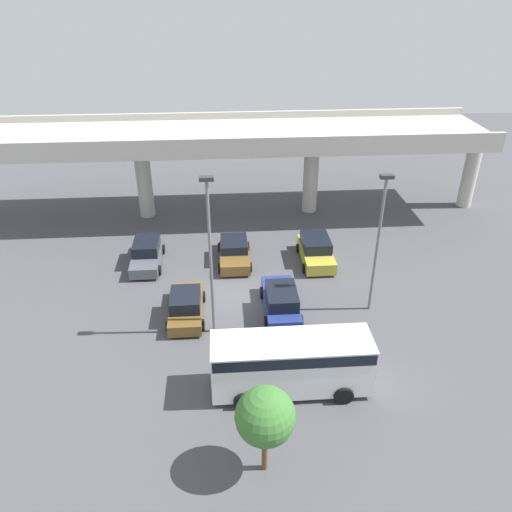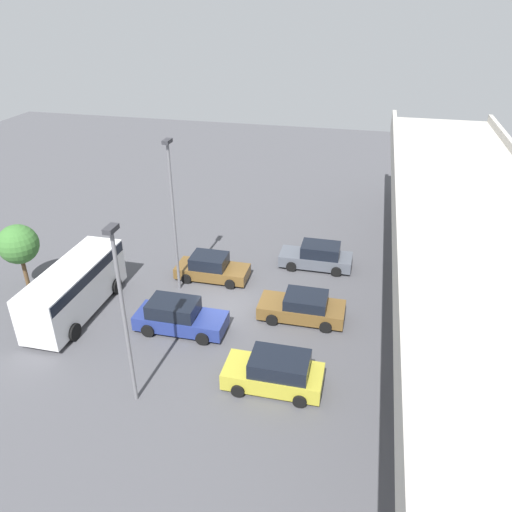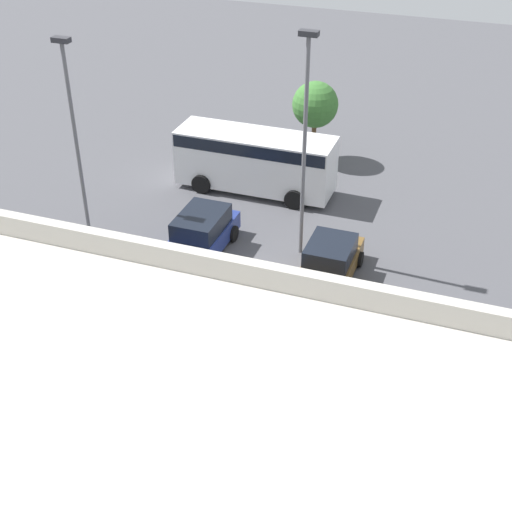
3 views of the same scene
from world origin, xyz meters
name	(u,v)px [view 1 (image 1 of 3)]	position (x,y,z in m)	size (l,w,h in m)	color
ground_plane	(235,297)	(0.00, 0.00, 0.00)	(85.76, 85.76, 0.00)	#4C4C51
highway_overpass	(227,141)	(0.00, 12.40, 6.04)	(41.22, 7.61, 7.37)	#BCB7AD
parked_car_0	(147,253)	(-5.80, 4.57, 0.76)	(2.09, 4.63, 1.64)	#515660
parked_car_1	(186,306)	(-2.85, -1.67, 0.72)	(2.11, 4.50, 1.59)	brown
parked_car_2	(234,251)	(0.14, 4.51, 0.71)	(2.23, 4.67, 1.51)	brown
parked_car_3	(281,301)	(2.65, -1.71, 0.80)	(2.14, 4.81, 1.71)	navy
parked_car_4	(316,250)	(5.74, 4.09, 0.81)	(2.24, 4.47, 1.70)	gold
shuttle_bus	(291,361)	(2.40, -7.82, 1.70)	(7.46, 2.58, 2.86)	white
lamp_post_near_aisle	(210,249)	(-1.25, -3.21, 5.27)	(0.70, 0.35, 9.12)	slate
lamp_post_mid_lot	(379,236)	(7.93, -1.73, 4.90)	(0.70, 0.35, 8.41)	slate
tree_front_left	(265,417)	(0.77, -12.19, 2.94)	(2.33, 2.33, 4.12)	brown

